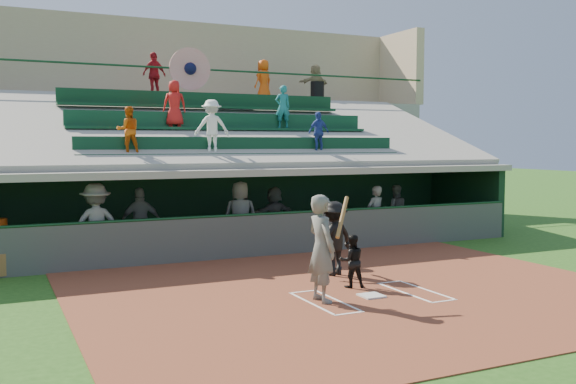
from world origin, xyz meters
name	(u,v)px	position (x,y,z in m)	size (l,w,h in m)	color
ground	(371,297)	(0.00, 0.00, 0.00)	(100.00, 100.00, 0.00)	#234F16
dirt_slab	(358,291)	(0.00, 0.50, 0.01)	(11.00, 9.00, 0.02)	brown
home_plate	(371,296)	(0.00, 0.00, 0.04)	(0.43, 0.43, 0.03)	silver
batters_box_chalk	(371,296)	(0.00, 0.00, 0.02)	(2.65, 1.85, 0.01)	white
dugout_floor	(244,246)	(0.00, 6.75, 0.02)	(16.00, 3.50, 0.04)	gray
concourse_slab	(180,161)	(0.00, 13.50, 2.30)	(20.00, 3.00, 4.60)	gray
grandstand	(203,164)	(-0.01, 10.51, 2.26)	(20.40, 10.40, 7.80)	#4A4E4A
batter_at_plate	(322,248)	(-1.05, 0.07, 1.03)	(0.88, 0.80, 2.00)	#535651
catcher	(352,261)	(0.06, 0.85, 0.56)	(0.53, 0.41, 1.08)	black
home_umpire	(334,238)	(0.33, 2.08, 0.85)	(1.07, 0.61, 1.65)	black
dugout_bench	(231,232)	(0.02, 7.91, 0.29)	(16.37, 0.49, 0.49)	olive
white_table	(0,251)	(-6.41, 6.11, 0.43)	(0.89, 0.67, 0.78)	silver
dugout_player_a	(96,224)	(-4.31, 5.45, 1.02)	(1.27, 0.73, 1.97)	#5F615B
dugout_player_b	(141,222)	(-3.09, 6.15, 0.93)	(1.05, 0.44, 1.78)	#5F625C
dugout_player_c	(240,216)	(-0.39, 6.00, 0.99)	(0.92, 0.60, 1.89)	#5D605A
dugout_player_d	(274,214)	(1.01, 6.90, 0.86)	(1.53, 0.49, 1.65)	#595C57
dugout_player_e	(375,215)	(3.55, 5.37, 0.89)	(0.62, 0.41, 1.70)	#595B56
dugout_player_f	(395,210)	(5.13, 6.65, 0.84)	(0.78, 0.60, 1.60)	#595C57
trash_bin	(317,92)	(5.39, 12.52, 5.01)	(0.54, 0.54, 0.81)	black
concourse_staff_a	(154,75)	(-1.12, 12.63, 5.40)	(0.94, 0.39, 1.60)	#A2121A
concourse_staff_b	(264,81)	(3.29, 13.05, 5.42)	(0.80, 0.52, 1.63)	#EB530D
concourse_staff_c	(315,84)	(5.65, 13.19, 5.39)	(1.46, 0.47, 1.58)	tan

